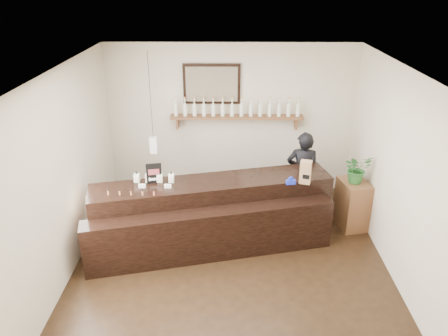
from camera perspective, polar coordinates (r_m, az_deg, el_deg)
ground at (r=6.51m, az=0.91°, el=-12.57°), size 5.00×5.00×0.00m
room_shell at (r=5.66m, az=1.02°, el=1.39°), size 5.00×5.00×5.00m
back_wall_decor at (r=7.88m, az=-0.07°, el=8.43°), size 2.66×0.96×1.69m
counter at (r=6.72m, az=-1.54°, el=-6.37°), size 3.71×1.81×1.19m
promo_sign at (r=6.53m, az=-9.13°, el=-0.70°), size 0.22×0.07×0.32m
paper_bag at (r=6.56m, az=10.61°, el=-0.52°), size 0.19×0.16×0.35m
tape_dispenser at (r=6.54m, az=8.73°, el=-1.73°), size 0.15×0.07×0.12m
side_cabinet at (r=7.51m, az=16.40°, el=-4.54°), size 0.51×0.63×0.81m
potted_plant at (r=7.24m, az=16.99°, el=-0.07°), size 0.52×0.48×0.47m
shopkeeper at (r=7.52m, az=10.24°, el=-0.08°), size 0.67×0.49×1.70m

